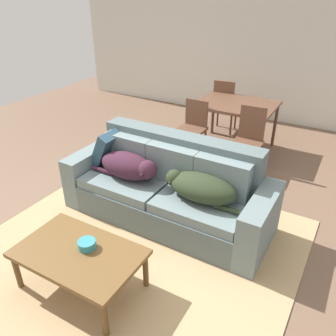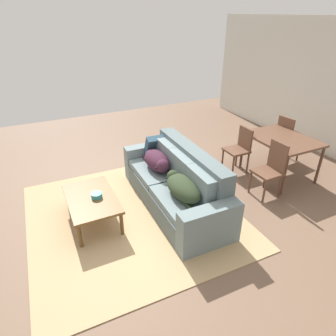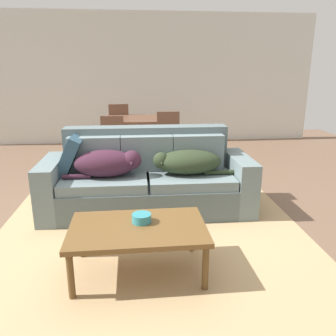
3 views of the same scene
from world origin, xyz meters
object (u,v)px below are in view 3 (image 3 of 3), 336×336
dog_on_left_cushion (108,163)px  dog_on_right_cushion (187,162)px  dining_chair_near_left (112,141)px  coffee_table (138,232)px  throw_pillow_by_left_arm (71,155)px  couch (148,179)px  bowl_on_coffee_table (142,218)px  dining_chair_far_left (119,127)px  dining_table (141,122)px  dining_chair_near_right (169,139)px

dog_on_left_cushion → dog_on_right_cushion: size_ratio=0.95×
dining_chair_near_left → coffee_table: bearing=-83.0°
dog_on_right_cushion → throw_pillow_by_left_arm: (-1.29, 0.19, 0.07)m
throw_pillow_by_left_arm → couch: bearing=-3.9°
coffee_table → throw_pillow_by_left_arm: bearing=117.5°
bowl_on_coffee_table → dining_chair_near_left: (-0.37, 2.82, 0.04)m
coffee_table → bowl_on_coffee_table: bowl_on_coffee_table is taller
dining_chair_near_left → couch: bearing=-72.8°
dining_chair_far_left → coffee_table: bearing=87.6°
dining_chair_far_left → throw_pillow_by_left_arm: bearing=74.2°
dog_on_left_cushion → dining_table: 2.32m
dog_on_right_cushion → dining_chair_near_right: size_ratio=0.96×
dog_on_right_cushion → dining_chair_far_left: (-0.84, 2.84, -0.07)m
dog_on_right_cushion → dining_chair_far_left: bearing=107.5°
dog_on_right_cushion → bowl_on_coffee_table: 1.24m
dining_table → dining_chair_far_left: bearing=125.5°
dog_on_right_cushion → dog_on_left_cushion: bearing=-178.4°
dog_on_right_cushion → dining_table: 2.32m
throw_pillow_by_left_arm → bowl_on_coffee_table: size_ratio=2.91×
dining_chair_near_left → throw_pillow_by_left_arm: bearing=-103.7°
dining_chair_near_right → throw_pillow_by_left_arm: bearing=-132.4°
dog_on_right_cushion → dining_chair_far_left: dining_chair_far_left is taller
coffee_table → bowl_on_coffee_table: (0.03, 0.08, 0.08)m
dining_table → dining_chair_far_left: (-0.40, 0.56, -0.16)m
throw_pillow_by_left_arm → dining_chair_far_left: size_ratio=0.47×
dining_chair_near_right → dining_chair_far_left: bearing=123.5°
throw_pillow_by_left_arm → dining_chair_near_left: bearing=75.9°
coffee_table → dining_chair_near_left: size_ratio=1.23×
dining_chair_near_right → dining_chair_far_left: 1.44m
dog_on_left_cushion → throw_pillow_by_left_arm: (-0.43, 0.20, 0.05)m
dining_table → dining_chair_near_left: size_ratio=1.38×
dining_table → dining_chair_near_right: bearing=-55.7°
bowl_on_coffee_table → dining_chair_near_left: 2.84m
dining_chair_near_right → couch: bearing=-106.7°
dog_on_left_cushion → dining_chair_far_left: dining_chair_far_left is taller
throw_pillow_by_left_arm → dining_chair_far_left: (0.45, 2.65, -0.13)m
dining_table → dining_chair_near_left: dining_chair_near_left is taller
coffee_table → dining_table: (0.13, 3.46, 0.32)m
dining_chair_far_left → bowl_on_coffee_table: bearing=88.1°
coffee_table → couch: bearing=83.9°
dining_chair_near_left → dining_table: bearing=50.8°
throw_pillow_by_left_arm → dining_table: throw_pillow_by_left_arm is taller
coffee_table → dining_chair_near_left: dining_chair_near_left is taller
dining_chair_far_left → dining_chair_near_right: bearing=118.6°
dog_on_left_cushion → dining_chair_near_right: 1.87m
dog_on_right_cushion → dining_chair_near_right: dining_chair_near_right is taller
dining_chair_near_left → dining_chair_near_right: 0.89m
dining_chair_far_left → dog_on_left_cushion: bearing=83.4°
couch → bowl_on_coffee_table: 1.25m
dining_chair_near_right → dining_chair_near_left: bearing=175.0°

